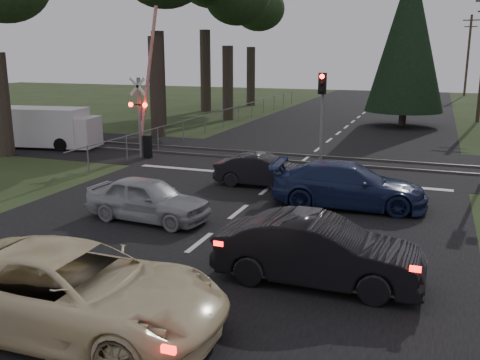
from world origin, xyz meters
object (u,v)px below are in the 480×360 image
at_px(dark_car_far, 263,171).
at_px(dark_hatchback, 318,251).
at_px(traffic_signal_center, 322,103).
at_px(white_van, 49,128).
at_px(silver_car, 148,199).
at_px(crossing_signal, 144,115).
at_px(utility_pole_far, 468,54).
at_px(blue_sedan, 348,185).
at_px(cream_coupe, 73,291).

bearing_deg(dark_car_far, dark_hatchback, -155.66).
xyz_separation_m(traffic_signal_center, dark_car_far, (-1.29, -4.20, -2.21)).
bearing_deg(white_van, traffic_signal_center, -8.97).
bearing_deg(silver_car, crossing_signal, 35.29).
bearing_deg(dark_car_far, white_van, 71.54).
distance_m(utility_pole_far, white_van, 49.72).
bearing_deg(dark_car_far, blue_sedan, -117.10).
distance_m(cream_coupe, blue_sedan, 10.37).
height_order(traffic_signal_center, dark_car_far, traffic_signal_center).
height_order(silver_car, white_van, white_van).
bearing_deg(utility_pole_far, silver_car, -101.32).
bearing_deg(crossing_signal, dark_car_far, -25.33).
distance_m(utility_pole_far, cream_coupe, 60.76).
distance_m(utility_pole_far, blue_sedan, 50.63).
height_order(traffic_signal_center, dark_hatchback, traffic_signal_center).
bearing_deg(blue_sedan, utility_pole_far, -10.71).
bearing_deg(cream_coupe, dark_hatchback, -47.56).
xyz_separation_m(dark_hatchback, blue_sedan, (-0.34, 6.24, -0.01)).
xyz_separation_m(crossing_signal, white_van, (-6.24, 0.78, -0.99)).
height_order(cream_coupe, blue_sedan, cream_coupe).
distance_m(traffic_signal_center, utility_pole_far, 44.99).
xyz_separation_m(crossing_signal, traffic_signal_center, (8.27, 0.89, 0.75)).
distance_m(crossing_signal, traffic_signal_center, 8.36).
bearing_deg(crossing_signal, blue_sedan, -25.49).
xyz_separation_m(traffic_signal_center, cream_coupe, (-1.20, -15.68, -2.01)).
bearing_deg(blue_sedan, cream_coupe, 156.44).
bearing_deg(cream_coupe, utility_pole_far, -9.81).
height_order(cream_coupe, white_van, white_van).
height_order(crossing_signal, cream_coupe, crossing_signal).
bearing_deg(utility_pole_far, dark_car_far, -100.27).
xyz_separation_m(utility_pole_far, blue_sedan, (-5.34, -50.19, -4.00)).
relative_size(traffic_signal_center, dark_hatchback, 0.91).
height_order(utility_pole_far, silver_car, utility_pole_far).
bearing_deg(traffic_signal_center, silver_car, -109.10).
height_order(crossing_signal, traffic_signal_center, crossing_signal).
bearing_deg(dark_car_far, traffic_signal_center, -18.39).
bearing_deg(dark_hatchback, silver_car, 64.95).
relative_size(dark_hatchback, blue_sedan, 0.90).
bearing_deg(traffic_signal_center, blue_sedan, -69.76).
xyz_separation_m(crossing_signal, dark_car_far, (6.98, -3.31, -1.46)).
xyz_separation_m(cream_coupe, dark_car_far, (-0.09, 11.48, -0.19)).
bearing_deg(crossing_signal, dark_hatchback, -46.14).
relative_size(utility_pole_far, silver_car, 2.33).
relative_size(cream_coupe, dark_hatchback, 1.26).
relative_size(blue_sedan, dark_car_far, 1.38).
xyz_separation_m(traffic_signal_center, dark_hatchback, (2.50, -12.11, -2.06)).
distance_m(dark_hatchback, blue_sedan, 6.25).
relative_size(dark_hatchback, silver_car, 1.17).
relative_size(crossing_signal, silver_car, 1.81).
xyz_separation_m(crossing_signal, dark_hatchback, (10.78, -11.21, -1.31)).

